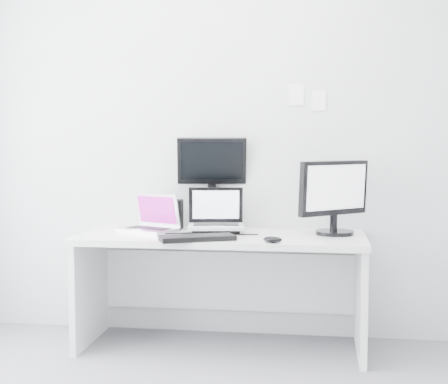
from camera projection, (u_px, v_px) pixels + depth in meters
The scene contains 11 objects.
back_wall at pixel (229, 136), 4.50m from camera, with size 3.60×3.60×0.00m, color #B6B9BB.
desk at pixel (221, 291), 4.23m from camera, with size 1.80×0.70×0.73m, color silver.
macbook at pixel (147, 212), 4.31m from camera, with size 0.34×0.26×0.26m, color #B2B2B7.
speaker at pixel (175, 214), 4.45m from camera, with size 0.10×0.10×0.20m, color black.
dell_laptop at pixel (216, 210), 4.26m from camera, with size 0.35×0.27×0.29m, color #B9BCC1.
rear_monitor at pixel (212, 181), 4.50m from camera, with size 0.46×0.17×0.63m, color black.
samsung_monitor at pixel (335, 196), 4.18m from camera, with size 0.53×0.24×0.48m, color black.
keyboard at pixel (197, 238), 3.96m from camera, with size 0.44×0.16×0.03m, color black.
mouse at pixel (273, 240), 3.87m from camera, with size 0.11×0.07×0.04m, color black.
wall_note_0 at pixel (296, 95), 4.41m from camera, with size 0.10×0.00×0.14m, color white.
wall_note_1 at pixel (319, 101), 4.39m from camera, with size 0.09×0.00×0.13m, color white.
Camera 1 is at (0.60, -2.87, 1.34)m, focal length 53.60 mm.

